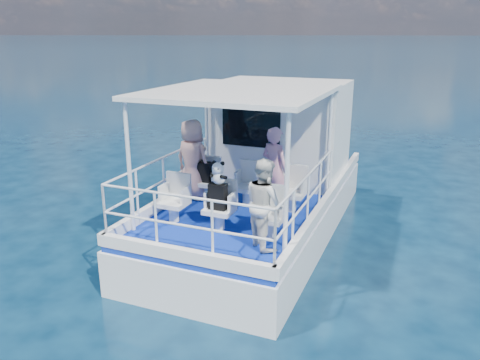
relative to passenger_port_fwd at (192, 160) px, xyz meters
The scene contains 20 objects.
ground 2.07m from the passenger_port_fwd, ahead, with size 2000.00×2000.00×0.00m, color #061C31.
hull 2.24m from the passenger_port_fwd, 36.49° to the left, with size 3.00×7.00×1.60m, color white.
deck 1.68m from the passenger_port_fwd, 36.49° to the left, with size 2.90×6.90×0.10m, color navy.
cabin 2.47m from the passenger_port_fwd, 61.76° to the left, with size 2.85×2.00×2.20m, color white.
canopy 1.87m from the passenger_port_fwd, 16.50° to the right, with size 3.00×3.20×0.08m, color white.
canopy_posts 1.26m from the passenger_port_fwd, 18.74° to the right, with size 2.77×2.97×2.20m.
railings 1.40m from the passenger_port_fwd, 31.79° to the right, with size 2.84×3.59×1.00m, color white, non-canonical shape.
seat_port_fwd 0.67m from the passenger_port_fwd, 12.40° to the left, with size 0.48×0.46×0.38m, color silver.
seat_center_fwd 1.31m from the passenger_port_fwd, ahead, with size 0.48×0.46×0.38m, color silver.
seat_stbd_fwd 2.15m from the passenger_port_fwd, ahead, with size 0.48×0.46×0.38m, color silver.
seat_port_aft 1.41m from the passenger_port_fwd, 78.25° to the right, with size 0.48×0.46×0.38m, color silver.
seat_center_aft 1.81m from the passenger_port_fwd, 47.02° to the right, with size 0.48×0.46×0.38m, color silver.
seat_stbd_aft 2.48m from the passenger_port_fwd, 31.13° to the right, with size 0.48×0.46×0.38m, color silver.
passenger_port_fwd is the anchor object (origin of this frame).
passenger_stbd_fwd 1.73m from the passenger_port_fwd, ahead, with size 0.58×0.38×1.60m, color #C9829A.
passenger_stbd_aft 2.63m from the passenger_port_fwd, 37.28° to the right, with size 0.69×0.54×1.43m, color silver.
backpack_port 0.34m from the passenger_port_fwd, ahead, with size 0.31×0.17×0.40m, color black.
backpack_center 1.75m from the passenger_port_fwd, 48.19° to the right, with size 0.30×0.17×0.45m, color black.
compact_camera 0.24m from the passenger_port_fwd, ahead, with size 0.09×0.05×0.05m, color black.
panda 1.76m from the passenger_port_fwd, 47.71° to the right, with size 0.25×0.21×0.39m, color silver, non-canonical shape.
Camera 1 is at (3.15, -7.86, 4.12)m, focal length 35.00 mm.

